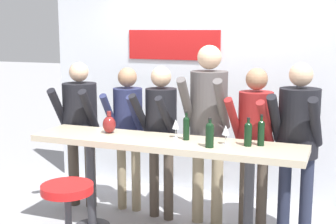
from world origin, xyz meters
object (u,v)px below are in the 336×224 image
wine_bottle_3 (248,133)px  tasting_table (165,155)px  wine_bottle_0 (210,134)px  wine_glass_0 (176,125)px  wine_bottle_1 (261,132)px  person_far_left (80,119)px  decorative_vase (109,124)px  person_center (208,115)px  person_left (128,123)px  person_right (298,132)px  person_center_left (161,125)px  wine_glass_1 (226,131)px  bar_stool (68,212)px  wine_bottle_2 (186,127)px  person_center_right (255,132)px

wine_bottle_3 → tasting_table: bearing=-176.4°
wine_bottle_0 → wine_glass_0: size_ratio=1.49×
wine_glass_0 → wine_bottle_1: bearing=-1.4°
person_far_left → wine_bottle_0: person_far_left is taller
wine_bottle_0 → wine_glass_0: wine_bottle_0 is taller
decorative_vase → person_center: bearing=26.8°
person_left → person_right: person_right is taller
person_left → person_center: (0.93, -0.05, 0.16)m
person_left → wine_bottle_1: 1.61m
person_left → person_center_left: (0.43, -0.09, 0.02)m
wine_bottle_0 → decorative_vase: (-1.09, 0.20, -0.03)m
person_left → wine_glass_1: person_left is taller
bar_stool → wine_bottle_2: (0.75, 0.86, 0.62)m
wine_bottle_0 → decorative_vase: size_ratio=1.20×
person_center_left → wine_glass_0: (0.30, -0.36, 0.10)m
person_center_left → wine_bottle_1: (1.11, -0.38, 0.10)m
bar_stool → person_center_left: person_center_left is taller
wine_bottle_3 → wine_glass_0: size_ratio=1.44×
person_center_right → wine_glass_1: person_center_right is taller
tasting_table → decorative_vase: (-0.62, 0.08, 0.24)m
wine_bottle_2 → wine_glass_1: size_ratio=1.52×
tasting_table → wine_glass_1: bearing=3.8°
wine_bottle_1 → wine_glass_1: 0.31m
wine_bottle_3 → wine_glass_1: wine_bottle_3 is taller
person_center → wine_bottle_2: 0.46m
person_left → wine_bottle_2: 0.99m
person_left → decorative_vase: bearing=-87.5°
person_center_right → wine_bottle_3: 0.48m
person_center_right → wine_bottle_2: bearing=-130.3°
wine_bottle_3 → wine_glass_1: size_ratio=1.44×
person_center_left → wine_bottle_2: size_ratio=6.07×
wine_bottle_2 → decorative_vase: size_ratio=1.22×
person_far_left → bar_stool: bearing=-68.5°
tasting_table → wine_bottle_1: bearing=6.8°
tasting_table → person_center_right: size_ratio=1.57×
person_far_left → wine_bottle_3: (1.99, -0.44, 0.09)m
wine_bottle_3 → wine_bottle_1: bearing=28.1°
person_center_left → wine_bottle_2: (0.42, -0.41, 0.10)m
wine_bottle_1 → decorative_vase: wine_bottle_1 is taller
wine_bottle_3 → bar_stool: bearing=-148.1°
decorative_vase → bar_stool: bearing=-86.2°
wine_bottle_1 → decorative_vase: (-1.50, -0.03, -0.04)m
wine_bottle_1 → wine_bottle_3: (-0.10, -0.06, -0.01)m
wine_bottle_3 → wine_glass_0: 0.71m
wine_bottle_0 → wine_bottle_3: (0.30, 0.17, -0.00)m
person_left → person_center: size_ratio=0.86×
person_center → wine_bottle_1: 0.74m
person_far_left → wine_bottle_3: size_ratio=6.48×
wine_bottle_1 → wine_bottle_3: size_ratio=1.10×
person_left → wine_bottle_3: 1.53m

